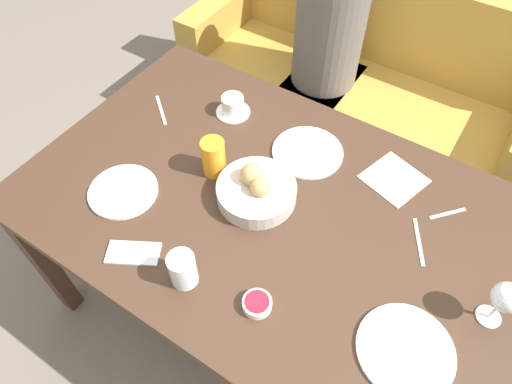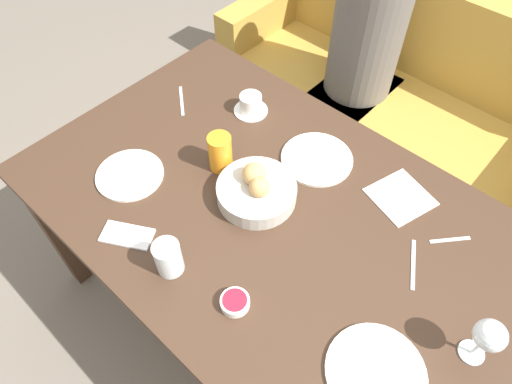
# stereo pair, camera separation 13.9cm
# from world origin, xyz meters

# --- Properties ---
(ground_plane) EXTENTS (10.00, 10.00, 0.00)m
(ground_plane) POSITION_xyz_m (0.00, 0.00, 0.00)
(ground_plane) COLOR #6B6056
(dining_table) EXTENTS (1.60, 0.99, 0.75)m
(dining_table) POSITION_xyz_m (0.00, 0.00, 0.67)
(dining_table) COLOR #3D281C
(dining_table) RESTS_ON ground_plane
(couch) EXTENTS (1.77, 0.70, 0.87)m
(couch) POSITION_xyz_m (-0.20, 1.18, 0.31)
(couch) COLOR #B28938
(couch) RESTS_ON ground_plane
(seated_person) EXTENTS (0.32, 0.42, 1.18)m
(seated_person) POSITION_xyz_m (-0.35, 1.02, 0.51)
(seated_person) COLOR #23232D
(seated_person) RESTS_ON ground_plane
(bread_basket) EXTENTS (0.25, 0.25, 0.11)m
(bread_basket) POSITION_xyz_m (-0.08, -0.00, 0.78)
(bread_basket) COLOR #B2ADA3
(bread_basket) RESTS_ON dining_table
(plate_near_left) EXTENTS (0.22, 0.22, 0.01)m
(plate_near_left) POSITION_xyz_m (-0.44, -0.21, 0.75)
(plate_near_left) COLOR silver
(plate_near_left) RESTS_ON dining_table
(plate_near_right) EXTENTS (0.24, 0.24, 0.01)m
(plate_near_right) POSITION_xyz_m (0.49, -0.20, 0.75)
(plate_near_right) COLOR silver
(plate_near_right) RESTS_ON dining_table
(plate_far_center) EXTENTS (0.24, 0.24, 0.01)m
(plate_far_center) POSITION_xyz_m (-0.04, 0.25, 0.75)
(plate_far_center) COLOR silver
(plate_far_center) RESTS_ON dining_table
(juice_glass) EXTENTS (0.08, 0.08, 0.13)m
(juice_glass) POSITION_xyz_m (-0.25, 0.02, 0.81)
(juice_glass) COLOR orange
(juice_glass) RESTS_ON dining_table
(water_tumbler) EXTENTS (0.07, 0.07, 0.11)m
(water_tumbler) POSITION_xyz_m (-0.09, -0.34, 0.80)
(water_tumbler) COLOR silver
(water_tumbler) RESTS_ON dining_table
(wine_glass) EXTENTS (0.08, 0.08, 0.16)m
(wine_glass) POSITION_xyz_m (0.63, 0.00, 0.86)
(wine_glass) COLOR silver
(wine_glass) RESTS_ON dining_table
(coffee_cup) EXTENTS (0.12, 0.12, 0.07)m
(coffee_cup) POSITION_xyz_m (-0.36, 0.28, 0.78)
(coffee_cup) COLOR white
(coffee_cup) RESTS_ON dining_table
(jam_bowl_berry) EXTENTS (0.08, 0.08, 0.03)m
(jam_bowl_berry) POSITION_xyz_m (0.12, -0.30, 0.76)
(jam_bowl_berry) COLOR white
(jam_bowl_berry) RESTS_ON dining_table
(fork_silver) EXTENTS (0.09, 0.15, 0.00)m
(fork_silver) POSITION_xyz_m (0.40, 0.12, 0.75)
(fork_silver) COLOR #B7B7BC
(fork_silver) RESTS_ON dining_table
(knife_silver) EXTENTS (0.13, 0.11, 0.00)m
(knife_silver) POSITION_xyz_m (-0.59, 0.15, 0.75)
(knife_silver) COLOR #B7B7BC
(knife_silver) RESTS_ON dining_table
(spoon_coffee) EXTENTS (0.09, 0.10, 0.00)m
(spoon_coffee) POSITION_xyz_m (0.44, 0.26, 0.75)
(spoon_coffee) COLOR #B7B7BC
(spoon_coffee) RESTS_ON dining_table
(napkin) EXTENTS (0.21, 0.21, 0.00)m
(napkin) POSITION_xyz_m (0.25, 0.30, 0.75)
(napkin) COLOR silver
(napkin) RESTS_ON dining_table
(cell_phone) EXTENTS (0.17, 0.14, 0.01)m
(cell_phone) POSITION_xyz_m (-0.26, -0.36, 0.75)
(cell_phone) COLOR silver
(cell_phone) RESTS_ON dining_table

